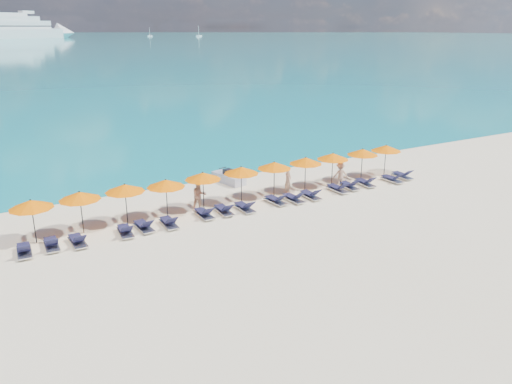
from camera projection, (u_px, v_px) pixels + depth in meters
ground at (284, 229)px, 26.16m from camera, size 1400.00×1400.00×0.00m
cruise_ship at (21, 29)px, 463.53m from camera, size 112.59×65.25×32.17m
sailboat_near at (150, 36)px, 553.35m from camera, size 5.47×1.82×10.02m
sailboat_far at (199, 36)px, 547.30m from camera, size 6.50×2.17×11.92m
jetski at (229, 177)px, 33.83m from camera, size 1.48×2.74×0.93m
beachgoer_a at (288, 180)px, 31.81m from camera, size 0.68×0.60×1.57m
beachgoer_b at (199, 196)px, 28.59m from camera, size 0.89×0.55×1.77m
beachgoer_c at (340, 174)px, 32.98m from camera, size 1.15×0.75×1.63m
umbrella_0 at (31, 204)px, 23.89m from camera, size 2.10×2.10×2.28m
umbrella_1 at (80, 196)px, 25.09m from camera, size 2.10×2.10×2.28m
umbrella_2 at (125, 188)px, 26.28m from camera, size 2.10×2.10×2.28m
umbrella_3 at (166, 183)px, 27.08m from camera, size 2.10×2.10×2.28m
umbrella_4 at (203, 176)px, 28.41m from camera, size 2.10×2.10×2.28m
umbrella_5 at (241, 170)px, 29.57m from camera, size 2.10×2.10×2.28m
umbrella_6 at (274, 165)px, 30.61m from camera, size 2.10×2.10×2.28m
umbrella_7 at (306, 161)px, 31.68m from camera, size 2.10×2.10×2.28m
umbrella_8 at (333, 156)px, 32.75m from camera, size 2.10×2.10×2.28m
umbrella_9 at (363, 152)px, 33.87m from camera, size 2.10×2.10×2.28m
umbrella_10 at (386, 148)px, 34.97m from camera, size 2.10×2.10×2.28m
lounger_0 at (24, 250)px, 23.15m from camera, size 0.70×1.73×0.66m
lounger_1 at (51, 244)px, 23.83m from camera, size 0.68×1.72×0.66m
lounger_2 at (78, 241)px, 24.20m from camera, size 0.70×1.73×0.66m
lounger_3 at (125, 231)px, 25.36m from camera, size 0.76×1.75×0.66m
lounger_4 at (144, 226)px, 25.98m from camera, size 0.72×1.74×0.66m
lounger_5 at (169, 222)px, 26.46m from camera, size 0.68×1.72×0.66m
lounger_6 at (204, 213)px, 27.73m from camera, size 0.62×1.70×0.66m
lounger_7 at (224, 210)px, 28.27m from camera, size 0.69×1.73×0.66m
lounger_8 at (245, 207)px, 28.71m from camera, size 0.64×1.71×0.66m
lounger_9 at (276, 200)px, 29.88m from camera, size 0.79×1.75×0.66m
lounger_10 at (294, 198)px, 30.22m from camera, size 0.71×1.73×0.66m
lounger_11 at (310, 195)px, 30.81m from camera, size 0.63×1.70×0.66m
lounger_12 at (338, 188)px, 32.04m from camera, size 0.65×1.71×0.66m
lounger_13 at (349, 185)px, 32.64m from camera, size 0.76×1.74×0.66m
lounger_14 at (365, 182)px, 33.24m from camera, size 0.74×1.74×0.66m
lounger_15 at (392, 179)px, 34.06m from camera, size 0.68×1.72×0.66m
lounger_16 at (402, 175)px, 34.88m from camera, size 0.71×1.73×0.66m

